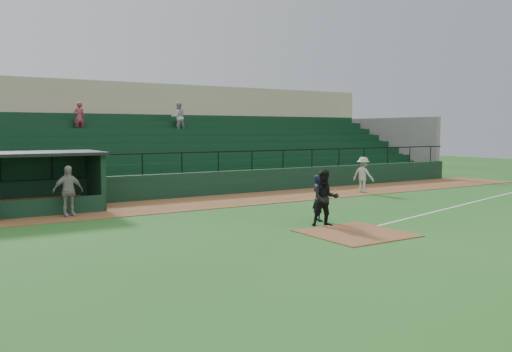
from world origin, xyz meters
TOP-DOWN VIEW (x-y plane):
  - ground at (0.00, 0.00)m, footprint 90.00×90.00m
  - warning_track at (0.00, 8.00)m, footprint 40.00×4.00m
  - home_plate_dirt at (0.00, -1.00)m, footprint 3.00×3.00m
  - foul_line at (8.00, 1.20)m, footprint 17.49×4.44m
  - stadium_structure at (-0.00, 16.46)m, footprint 38.00×13.08m
  - batter_at_plate at (0.48, 1.48)m, footprint 1.05×0.71m
  - umpire at (-0.01, 0.52)m, footprint 1.17×1.07m
  - runner at (7.81, 6.91)m, footprint 1.00×1.35m
  - dugout_player_a at (-7.03, 7.20)m, footprint 1.17×0.57m

SIDE VIEW (x-z plane):
  - ground at x=0.00m, z-range 0.00..0.00m
  - foul_line at x=8.00m, z-range 0.00..0.01m
  - warning_track at x=0.00m, z-range 0.00..0.03m
  - home_plate_dirt at x=0.00m, z-range 0.00..0.03m
  - batter_at_plate at x=0.48m, z-range 0.00..1.68m
  - runner at x=7.81m, z-range 0.03..1.89m
  - umpire at x=-0.01m, z-range 0.00..1.94m
  - dugout_player_a at x=-7.03m, z-range 0.03..1.96m
  - stadium_structure at x=0.00m, z-range -0.90..5.50m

